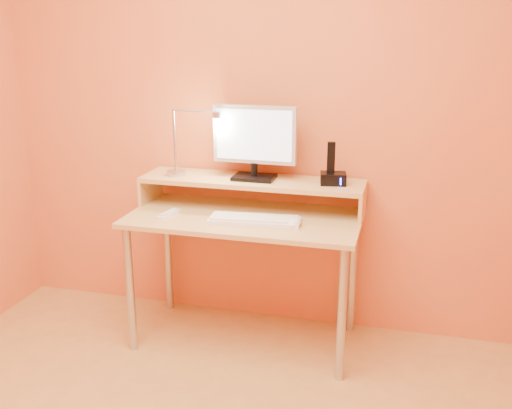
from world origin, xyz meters
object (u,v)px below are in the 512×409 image
(keyboard, at_px, (255,221))
(remote_control, at_px, (169,214))
(monitor_panel, at_px, (255,135))
(phone_dock, at_px, (333,179))
(mouse, at_px, (294,222))
(lamp_base, at_px, (176,173))

(keyboard, relative_size, remote_control, 2.82)
(monitor_panel, distance_m, phone_dock, 0.47)
(monitor_panel, bearing_deg, mouse, -43.14)
(keyboard, bearing_deg, mouse, -5.77)
(lamp_base, distance_m, remote_control, 0.28)
(remote_control, bearing_deg, phone_dock, 27.78)
(lamp_base, bearing_deg, mouse, -17.30)
(phone_dock, bearing_deg, monitor_panel, 168.29)
(mouse, bearing_deg, lamp_base, 165.42)
(phone_dock, relative_size, mouse, 1.11)
(mouse, bearing_deg, phone_dock, 61.42)
(keyboard, bearing_deg, remote_control, 175.49)
(phone_dock, distance_m, keyboard, 0.47)
(monitor_panel, height_order, phone_dock, monitor_panel)
(monitor_panel, distance_m, remote_control, 0.61)
(mouse, xyz_separation_m, remote_control, (-0.66, -0.00, -0.01))
(phone_dock, distance_m, mouse, 0.34)
(phone_dock, bearing_deg, lamp_base, 171.65)
(monitor_panel, distance_m, keyboard, 0.47)
(lamp_base, relative_size, phone_dock, 0.77)
(lamp_base, xyz_separation_m, remote_control, (0.05, -0.22, -0.16))
(lamp_base, bearing_deg, monitor_panel, 5.25)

